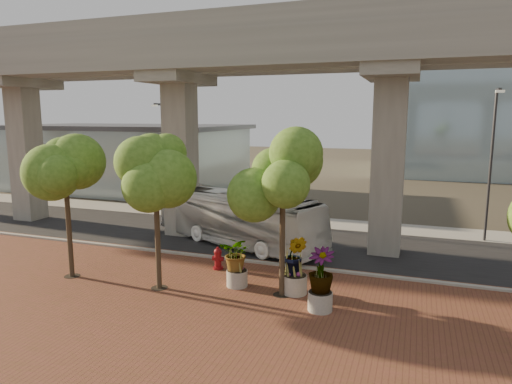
% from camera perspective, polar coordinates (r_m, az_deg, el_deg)
% --- Properties ---
extents(ground, '(160.00, 160.00, 0.00)m').
position_cam_1_polar(ground, '(24.50, 1.09, -7.53)').
color(ground, '#3E3A2D').
rests_on(ground, ground).
extents(brick_plaza, '(70.00, 13.00, 0.06)m').
position_cam_1_polar(brick_plaza, '(17.55, -7.51, -14.60)').
color(brick_plaza, brown).
rests_on(brick_plaza, ground).
extents(asphalt_road, '(90.00, 8.00, 0.04)m').
position_cam_1_polar(asphalt_road, '(26.32, 2.48, -6.28)').
color(asphalt_road, black).
rests_on(asphalt_road, ground).
extents(curb_strip, '(70.00, 0.25, 0.16)m').
position_cam_1_polar(curb_strip, '(22.67, -0.53, -8.73)').
color(curb_strip, '#9D9B93').
rests_on(curb_strip, ground).
extents(far_sidewalk, '(90.00, 3.00, 0.06)m').
position_cam_1_polar(far_sidewalk, '(31.45, 5.44, -3.67)').
color(far_sidewalk, '#9D9B93').
rests_on(far_sidewalk, ground).
extents(transit_viaduct, '(72.00, 5.60, 12.40)m').
position_cam_1_polar(transit_viaduct, '(25.33, 2.60, 9.75)').
color(transit_viaduct, '#9B968D').
rests_on(transit_viaduct, ground).
extents(station_pavilion, '(23.00, 13.00, 6.30)m').
position_cam_1_polar(station_pavilion, '(47.20, -16.05, 4.33)').
color(station_pavilion, '#A6BABE').
rests_on(station_pavilion, ground).
extents(transit_bus, '(11.05, 6.55, 3.04)m').
position_cam_1_polar(transit_bus, '(25.54, -2.34, -3.30)').
color(transit_bus, white).
rests_on(transit_bus, ground).
extents(fire_hydrant, '(0.53, 0.48, 1.06)m').
position_cam_1_polar(fire_hydrant, '(21.67, -4.78, -8.27)').
color(fire_hydrant, maroon).
rests_on(fire_hydrant, ground).
extents(planter_front, '(1.98, 1.98, 2.17)m').
position_cam_1_polar(planter_front, '(19.29, -2.40, -7.99)').
color(planter_front, gray).
rests_on(planter_front, ground).
extents(planter_right, '(2.23, 2.23, 2.38)m').
position_cam_1_polar(planter_right, '(17.08, 8.11, -10.00)').
color(planter_right, '#ADA59C').
rests_on(planter_right, ground).
extents(planter_left, '(2.21, 2.21, 2.43)m').
position_cam_1_polar(planter_left, '(18.53, 4.91, -8.26)').
color(planter_left, '#9B988C').
rests_on(planter_left, ground).
extents(street_tree_far_west, '(3.73, 3.73, 6.79)m').
position_cam_1_polar(street_tree_far_west, '(21.36, -22.83, 3.25)').
color(street_tree_far_west, '#443426').
rests_on(street_tree_far_west, ground).
extents(street_tree_near_west, '(3.78, 3.78, 6.68)m').
position_cam_1_polar(street_tree_near_west, '(18.74, -12.50, 2.60)').
color(street_tree_near_west, '#443426').
rests_on(street_tree_near_west, ground).
extents(street_tree_near_east, '(3.90, 3.90, 6.54)m').
position_cam_1_polar(street_tree_near_east, '(17.59, 3.38, 1.74)').
color(street_tree_near_east, '#443426').
rests_on(street_tree_near_east, ground).
extents(streetlamp_west, '(0.40, 1.16, 8.01)m').
position_cam_1_polar(streetlamp_west, '(33.63, -11.58, 5.05)').
color(streetlamp_west, '#2F2F34').
rests_on(streetlamp_west, ground).
extents(streetlamp_east, '(0.43, 1.25, 8.60)m').
position_cam_1_polar(streetlamp_east, '(28.76, 27.40, 4.14)').
color(streetlamp_east, '#2E2E33').
rests_on(streetlamp_east, ground).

